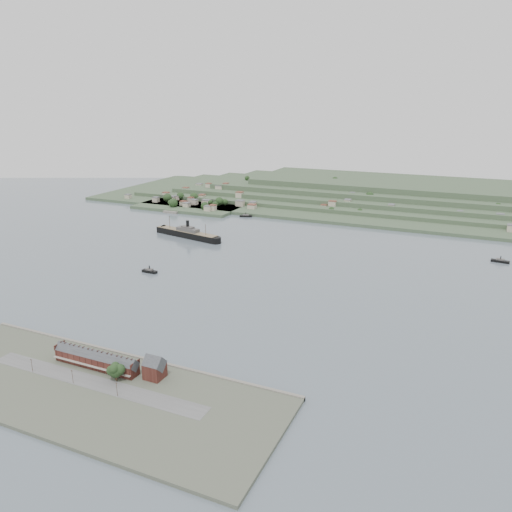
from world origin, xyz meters
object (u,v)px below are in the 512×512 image
at_px(fig_tree, 116,370).
at_px(gabled_building, 155,368).
at_px(terrace_row, 96,359).
at_px(tugboat, 150,271).
at_px(steamship, 185,233).

bearing_deg(fig_tree, gabled_building, 33.00).
xyz_separation_m(terrace_row, tugboat, (-73.57, 153.59, -5.21)).
distance_m(terrace_row, steamship, 294.59).
distance_m(steamship, fig_tree, 309.30).
xyz_separation_m(tugboat, fig_tree, (93.51, -160.96, 6.94)).
relative_size(terrace_row, tugboat, 3.71).
bearing_deg(tugboat, terrace_row, -64.41).
relative_size(steamship, tugboat, 6.48).
relative_size(terrace_row, steamship, 0.57).
bearing_deg(tugboat, fig_tree, -59.85).
relative_size(tugboat, fig_tree, 1.39).
distance_m(terrace_row, tugboat, 170.38).
bearing_deg(steamship, tugboat, -73.08).
height_order(steamship, tugboat, steamship).
height_order(gabled_building, steamship, steamship).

